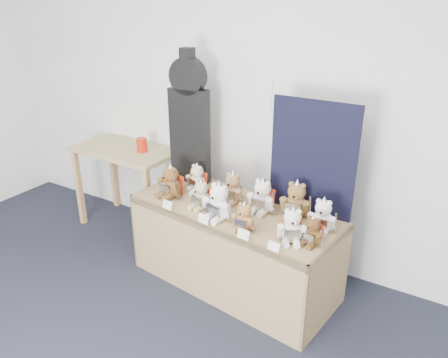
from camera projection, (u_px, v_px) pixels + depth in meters
The scene contains 21 objects.
room_shell at pixel (260, 96), 3.55m from camera, with size 6.00×6.00×6.00m.
display_table at pixel (229, 229), 3.36m from camera, with size 1.71×0.87×0.68m.
side_table at pixel (127, 161), 4.23m from camera, with size 1.01×0.58×0.83m.
guitar_case at pixel (189, 119), 3.63m from camera, with size 0.35×0.13×1.13m.
navy_board at pixel (312, 159), 3.13m from camera, with size 0.64×0.02×0.86m, color black.
red_cup at pixel (142, 145), 4.06m from camera, with size 0.10×0.10×0.13m, color red.
teddy_front_far_left at pixel (171, 183), 3.50m from camera, with size 0.24×0.23×0.30m.
teddy_front_left at pixel (201, 196), 3.33m from camera, with size 0.21×0.19×0.25m.
teddy_front_centre at pixel (218, 203), 3.16m from camera, with size 0.26×0.22×0.31m.
teddy_front_right at pixel (244, 218), 3.02m from camera, with size 0.19×0.16×0.23m.
teddy_front_far_right at pixel (292, 227), 2.87m from camera, with size 0.22×0.21×0.27m.
teddy_front_end at pixel (312, 232), 2.85m from camera, with size 0.19×0.17×0.23m.
teddy_back_left at pixel (197, 179), 3.63m from camera, with size 0.21×0.18×0.25m.
teddy_back_centre_left at pixel (232, 189), 3.41m from camera, with size 0.22×0.18×0.27m.
teddy_back_centre_right at pixel (262, 197), 3.26m from camera, with size 0.24×0.20×0.30m.
teddy_back_right at pixel (296, 201), 3.19m from camera, with size 0.26×0.22×0.31m.
teddy_back_end at pixel (322, 216), 3.00m from camera, with size 0.22×0.18×0.27m.
entry_card_a at pixel (167, 205), 3.32m from camera, with size 0.09×0.00×0.07m, color silver.
entry_card_b at pixel (203, 219), 3.12m from camera, with size 0.09×0.00×0.07m, color silver.
entry_card_c at pixel (243, 234), 2.92m from camera, with size 0.10×0.00×0.07m, color silver.
entry_card_d at pixel (274, 247), 2.79m from camera, with size 0.08×0.00×0.06m, color silver.
Camera 1 is at (1.52, -0.68, 2.21)m, focal length 35.00 mm.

